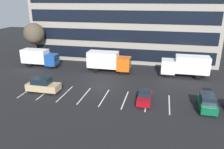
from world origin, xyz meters
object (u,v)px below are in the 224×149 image
Objects in this scene: box_truck_orange at (108,61)px; suv_forest at (207,102)px; suv_tan at (43,85)px; sedan_maroon at (145,97)px; box_truck_blue at (40,57)px; box_truck_white at (186,65)px; bare_tree at (34,34)px.

suv_forest is (14.68, -11.13, -1.09)m from box_truck_orange.
suv_tan is 14.16m from sedan_maroon.
box_truck_orange reaches higher than suv_forest.
box_truck_blue reaches higher than suv_forest.
sedan_maroon is at bearing -55.69° from box_truck_orange.
box_truck_white reaches higher than suv_forest.
box_truck_white is 1.09× the size of box_truck_blue.
suv_tan is at bearing 179.05° from suv_forest.
sedan_maroon is at bearing -27.59° from box_truck_blue.
bare_tree reaches higher than box_truck_blue.
suv_tan is (-19.88, -11.05, -1.01)m from box_truck_white.
sedan_maroon is at bearing -0.25° from suv_tan.
bare_tree is (-29.44, 3.29, 3.70)m from box_truck_white.
bare_tree reaches higher than suv_forest.
bare_tree is at bearing 173.63° from box_truck_white.
bare_tree is (-9.55, 14.33, 4.71)m from suv_tan.
box_truck_blue is 1.55× the size of suv_tan.
box_truck_orange is 17.10m from bare_tree.
suv_tan is at bearing -150.94° from box_truck_white.
suv_tan reaches higher than sedan_maroon.
suv_forest is 34.63m from bare_tree.
box_truck_white is 0.99× the size of bare_tree.
bare_tree is at bearing 128.66° from box_truck_blue.
box_truck_blue is at bearing 179.52° from box_truck_orange.
box_truck_blue is at bearing 121.97° from suv_tan.
suv_forest is at bearing -25.36° from bare_tree.
sedan_maroon is 0.51× the size of bare_tree.
bare_tree is (-30.99, 14.69, 4.79)m from suv_forest.
suv_forest is 1.06× the size of sedan_maroon.
bare_tree is at bearing 148.74° from sedan_maroon.
bare_tree is (-23.71, 14.40, 5.04)m from sedan_maroon.
suv_forest is (28.23, -11.24, -0.92)m from box_truck_blue.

